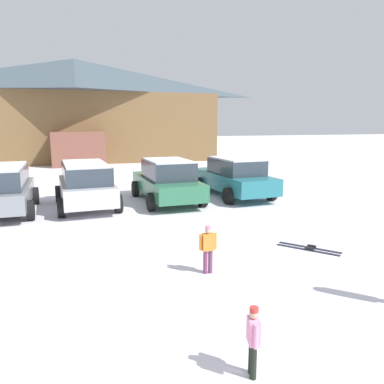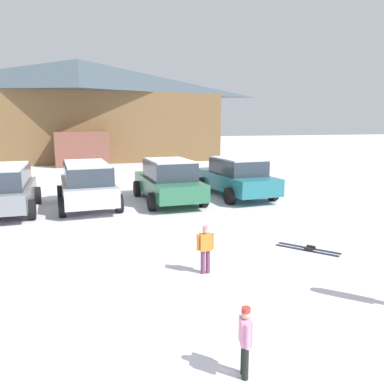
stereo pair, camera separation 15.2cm
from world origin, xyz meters
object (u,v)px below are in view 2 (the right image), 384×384
Objects in this scene: parked_teal_hatchback at (236,177)px; parked_green_coupe at (168,180)px; ski_lodge at (80,110)px; skier_child_in_orange_jacket at (205,247)px; pair_of_skis at (308,249)px; parked_silver_wagon at (87,183)px; skier_child_in_pink_snowsuit at (245,338)px; parked_grey_wagon at (2,188)px.

parked_green_coupe is at bearing -175.49° from parked_teal_hatchback.
skier_child_in_orange_jacket is at bearing -85.87° from ski_lodge.
parked_green_coupe is at bearing 106.19° from pair_of_skis.
parked_silver_wagon reaches higher than skier_child_in_pink_snowsuit.
pair_of_skis is at bearing -79.33° from ski_lodge.
skier_child_in_pink_snowsuit is 3.17m from skier_child_in_orange_jacket.
parked_silver_wagon is 10.25m from skier_child_in_pink_snowsuit.
parked_teal_hatchback is (5.93, 0.28, -0.06)m from parked_silver_wagon.
parked_grey_wagon is (-2.95, -18.55, -3.19)m from ski_lodge.
parked_grey_wagon is 10.85m from skier_child_in_pink_snowsuit.
pair_of_skis is at bearing -73.81° from parked_green_coupe.
ski_lodge is at bearing 80.96° from parked_grey_wagon.
ski_lodge is 24.78× the size of skier_child_in_pink_snowsuit.
ski_lodge is at bearing 89.35° from parked_silver_wagon.
skier_child_in_orange_jacket is 2.95m from pair_of_skis.
parked_grey_wagon is 0.98× the size of parked_silver_wagon.
parked_green_coupe is 7.15m from skier_child_in_orange_jacket.
skier_child_in_orange_jacket reaches higher than skier_child_in_pink_snowsuit.
parked_grey_wagon is 8.39m from skier_child_in_orange_jacket.
parked_grey_wagon is 3.03× the size of pair_of_skis.
ski_lodge is 5.39× the size of parked_grey_wagon.
parked_silver_wagon is at bearing -179.07° from parked_green_coupe.
parked_teal_hatchback is 8.28m from skier_child_in_orange_jacket.
parked_teal_hatchback is (2.92, 0.23, -0.01)m from parked_green_coupe.
skier_child_in_orange_jacket is 0.73× the size of pair_of_skis.
parked_grey_wagon is at bearing -178.11° from parked_green_coupe.
ski_lodge is at bearing 100.67° from pair_of_skis.
parked_teal_hatchback reaches higher than skier_child_in_orange_jacket.
parked_grey_wagon reaches higher than parked_teal_hatchback.
parked_green_coupe is at bearing 82.26° from skier_child_in_orange_jacket.
pair_of_skis is at bearing -98.83° from parked_teal_hatchback.
pair_of_skis is (1.88, -6.47, -0.81)m from parked_green_coupe.
ski_lodge reaches higher than parked_silver_wagon.
skier_child_in_pink_snowsuit is at bearing -81.83° from parked_silver_wagon.
parked_silver_wagon is 3.10× the size of pair_of_skis.
parked_teal_hatchback is (5.72, -18.13, -3.24)m from ski_lodge.
skier_child_in_pink_snowsuit reaches higher than pair_of_skis.
ski_lodge is at bearing 98.67° from parked_green_coupe.
ski_lodge is at bearing 92.50° from skier_child_in_pink_snowsuit.
parked_silver_wagon is 4.24× the size of skier_child_in_orange_jacket.
ski_lodge is at bearing 94.13° from skier_child_in_orange_jacket.
ski_lodge is 16.32× the size of pair_of_skis.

